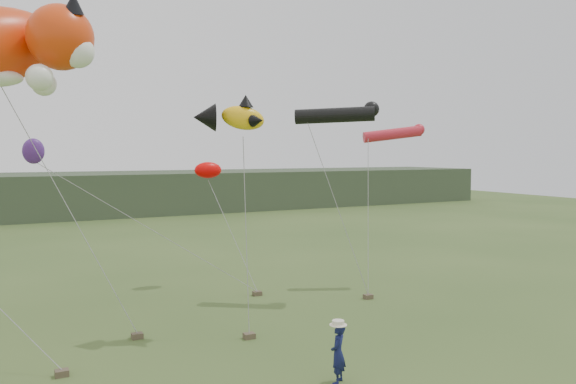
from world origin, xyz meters
name	(u,v)px	position (x,y,z in m)	size (l,w,h in m)	color
ground	(331,370)	(0.00, 0.00, 0.00)	(120.00, 120.00, 0.00)	#385123
headland	(55,196)	(-3.11, 44.69, 1.92)	(90.00, 13.00, 4.00)	#2D3D28
festival_attendant	(338,353)	(-0.30, -0.81, 0.79)	(0.57, 0.38, 1.58)	#121845
sandbag_anchors	(230,322)	(-0.97, 5.16, 0.09)	(12.39, 5.67, 0.18)	brown
fish_kite	(229,117)	(-1.08, 4.78, 7.20)	(2.56, 1.67, 1.28)	yellow
tube_kites	(362,121)	(5.97, 7.14, 7.35)	(6.66, 2.83, 1.69)	black
misc_kites	(146,163)	(-2.30, 11.49, 5.55)	(8.34, 0.94, 1.73)	#F40403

